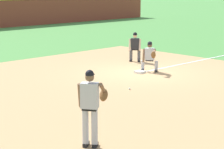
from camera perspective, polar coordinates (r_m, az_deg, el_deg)
name	(u,v)px	position (r m, az deg, el deg)	size (l,w,h in m)	color
ground_plane	(140,73)	(18.95, 3.65, 0.20)	(160.00, 160.00, 0.00)	#47843D
infield_dirt_patch	(122,99)	(14.64, 1.35, -3.22)	(18.00, 18.00, 0.01)	tan
first_base_bag	(140,72)	(18.94, 3.66, 0.34)	(0.38, 0.38, 0.09)	white
baseball	(129,89)	(15.94, 2.30, -1.86)	(0.07, 0.07, 0.07)	white
pitcher	(91,104)	(10.18, -2.79, -3.80)	(0.85, 0.57, 1.86)	black
first_baseman	(150,55)	(19.10, 4.97, 2.51)	(0.81, 1.04, 1.34)	black
umpire	(135,46)	(21.62, 3.02, 3.78)	(0.65, 0.68, 1.46)	black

